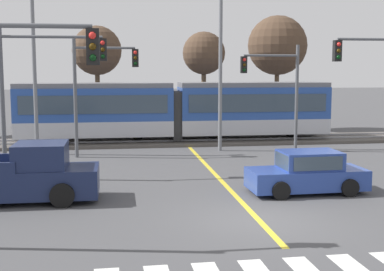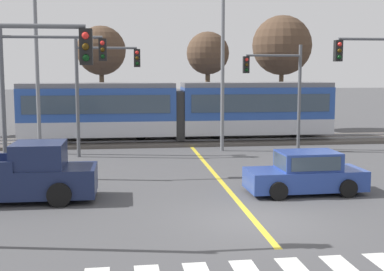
{
  "view_description": "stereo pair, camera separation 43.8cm",
  "coord_description": "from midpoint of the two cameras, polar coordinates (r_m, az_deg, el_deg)",
  "views": [
    {
      "loc": [
        -4.18,
        -14.96,
        4.49
      ],
      "look_at": [
        -0.91,
        7.53,
        1.6
      ],
      "focal_mm": 50.0,
      "sensor_mm": 36.0,
      "label": 1
    },
    {
      "loc": [
        -3.75,
        -15.02,
        4.49
      ],
      "look_at": [
        -0.91,
        7.53,
        1.6
      ],
      "focal_mm": 50.0,
      "sensor_mm": 36.0,
      "label": 2
    }
  ],
  "objects": [
    {
      "name": "traffic_light_far_left",
      "position": [
        27.22,
        -9.46,
        5.85
      ],
      "size": [
        3.25,
        0.38,
        5.9
      ],
      "color": "#515459",
      "rests_on": "ground"
    },
    {
      "name": "ground_plane",
      "position": [
        16.14,
        7.42,
        -8.97
      ],
      "size": [
        200.0,
        200.0,
        0.0
      ],
      "primitive_type": "plane",
      "color": "#474749"
    },
    {
      "name": "street_lamp_centre",
      "position": [
        28.84,
        4.03,
        8.49
      ],
      "size": [
        1.89,
        0.28,
        9.15
      ],
      "color": "slate",
      "rests_on": "ground"
    },
    {
      "name": "light_rail_tram",
      "position": [
        32.0,
        -1.06,
        2.87
      ],
      "size": [
        18.5,
        2.64,
        3.43
      ],
      "color": "#B7BAC1",
      "rests_on": "track_bed"
    },
    {
      "name": "bare_tree_east",
      "position": [
        36.64,
        2.04,
        8.69
      ],
      "size": [
        2.89,
        2.89,
        6.92
      ],
      "color": "brown",
      "rests_on": "ground"
    },
    {
      "name": "bare_tree_west",
      "position": [
        37.33,
        -9.33,
        8.88
      ],
      "size": [
        3.35,
        3.35,
        7.33
      ],
      "color": "brown",
      "rests_on": "ground"
    },
    {
      "name": "pickup_truck",
      "position": [
        18.96,
        -17.33,
        -4.18
      ],
      "size": [
        5.41,
        2.26,
        1.98
      ],
      "color": "#192347",
      "rests_on": "ground"
    },
    {
      "name": "street_lamp_west",
      "position": [
        28.72,
        -15.49,
        7.46
      ],
      "size": [
        1.82,
        0.28,
        8.4
      ],
      "color": "slate",
      "rests_on": "ground"
    },
    {
      "name": "traffic_light_far_right",
      "position": [
        29.55,
        9.81,
        5.61
      ],
      "size": [
        3.25,
        0.38,
        5.73
      ],
      "color": "#515459",
      "rests_on": "ground"
    },
    {
      "name": "track_bed",
      "position": [
        32.27,
        -0.06,
        -0.59
      ],
      "size": [
        120.0,
        4.0,
        0.18
      ],
      "primitive_type": "cube",
      "color": "#4C4742",
      "rests_on": "ground"
    },
    {
      "name": "rail_near",
      "position": [
        31.55,
        0.1,
        -0.51
      ],
      "size": [
        120.0,
        0.08,
        0.1
      ],
      "primitive_type": "cube",
      "color": "#939399",
      "rests_on": "track_bed"
    },
    {
      "name": "sedan_crossing",
      "position": [
        19.69,
        12.63,
        -4.03
      ],
      "size": [
        4.25,
        2.02,
        1.52
      ],
      "color": "#284293",
      "rests_on": "ground"
    },
    {
      "name": "lane_centre_line",
      "position": [
        21.91,
        3.41,
        -4.59
      ],
      "size": [
        0.2,
        17.31,
        0.01
      ],
      "primitive_type": "cube",
      "color": "gold",
      "rests_on": "ground"
    },
    {
      "name": "bare_tree_far_east",
      "position": [
        38.92,
        9.9,
        9.42
      ],
      "size": [
        4.21,
        4.21,
        8.17
      ],
      "color": "brown",
      "rests_on": "ground"
    },
    {
      "name": "traffic_light_mid_left",
      "position": [
        22.42,
        -15.47,
        5.94
      ],
      "size": [
        4.25,
        0.38,
        6.08
      ],
      "color": "#515459",
      "rests_on": "ground"
    },
    {
      "name": "rail_far",
      "position": [
        32.96,
        -0.22,
        -0.18
      ],
      "size": [
        120.0,
        0.08,
        0.1
      ],
      "primitive_type": "cube",
      "color": "#939399",
      "rests_on": "track_bed"
    }
  ]
}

